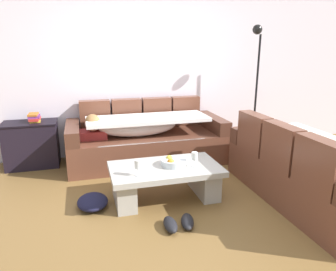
% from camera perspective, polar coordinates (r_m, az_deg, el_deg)
% --- Properties ---
extents(ground_plane, '(14.00, 14.00, 0.00)m').
position_cam_1_polar(ground_plane, '(3.27, 2.70, -14.17)').
color(ground_plane, brown).
extents(back_wall, '(9.00, 0.10, 2.70)m').
position_cam_1_polar(back_wall, '(4.92, -5.11, 12.48)').
color(back_wall, white).
rests_on(back_wall, ground_plane).
extents(couch_along_wall, '(2.24, 0.92, 0.88)m').
position_cam_1_polar(couch_along_wall, '(4.58, -4.26, -0.71)').
color(couch_along_wall, brown).
rests_on(couch_along_wall, ground_plane).
extents(couch_near_window, '(0.92, 1.98, 0.88)m').
position_cam_1_polar(couch_near_window, '(3.71, 24.27, -6.09)').
color(couch_near_window, brown).
rests_on(couch_near_window, ground_plane).
extents(coffee_table, '(1.20, 0.68, 0.38)m').
position_cam_1_polar(coffee_table, '(3.48, -0.50, -7.83)').
color(coffee_table, '#B3B1A9').
rests_on(coffee_table, ground_plane).
extents(fruit_bowl, '(0.28, 0.28, 0.10)m').
position_cam_1_polar(fruit_bowl, '(3.44, 0.94, -4.86)').
color(fruit_bowl, silver).
rests_on(fruit_bowl, coffee_table).
extents(wine_glass_near_left, '(0.07, 0.07, 0.17)m').
position_cam_1_polar(wine_glass_near_left, '(3.16, -5.52, -5.35)').
color(wine_glass_near_left, silver).
rests_on(wine_glass_near_left, coffee_table).
extents(wine_glass_near_right, '(0.07, 0.07, 0.17)m').
position_cam_1_polar(wine_glass_near_right, '(3.38, 4.87, -3.88)').
color(wine_glass_near_right, silver).
rests_on(wine_glass_near_right, coffee_table).
extents(open_magazine, '(0.29, 0.22, 0.01)m').
position_cam_1_polar(open_magazine, '(3.54, 2.33, -4.80)').
color(open_magazine, white).
rests_on(open_magazine, coffee_table).
extents(side_cabinet, '(0.72, 0.44, 0.64)m').
position_cam_1_polar(side_cabinet, '(4.77, -23.60, -1.48)').
color(side_cabinet, black).
rests_on(side_cabinet, ground_plane).
extents(book_stack_on_cabinet, '(0.16, 0.22, 0.12)m').
position_cam_1_polar(book_stack_on_cabinet, '(4.68, -23.23, 3.02)').
color(book_stack_on_cabinet, gold).
rests_on(book_stack_on_cabinet, side_cabinet).
extents(floor_lamp, '(0.33, 0.31, 1.95)m').
position_cam_1_polar(floor_lamp, '(5.06, 15.68, 9.40)').
color(floor_lamp, black).
rests_on(floor_lamp, ground_plane).
extents(pair_of_shoes, '(0.33, 0.29, 0.09)m').
position_cam_1_polar(pair_of_shoes, '(3.04, 2.01, -15.69)').
color(pair_of_shoes, black).
rests_on(pair_of_shoes, ground_plane).
extents(crumpled_garment, '(0.32, 0.40, 0.12)m').
position_cam_1_polar(crumpled_garment, '(3.46, -13.60, -11.67)').
color(crumpled_garment, '#191933').
rests_on(crumpled_garment, ground_plane).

